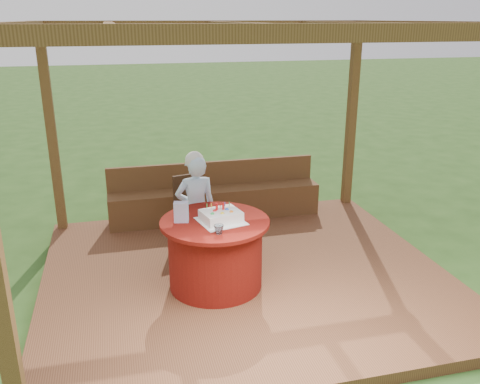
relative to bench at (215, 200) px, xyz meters
name	(u,v)px	position (x,y,z in m)	size (l,w,h in m)	color
ground	(245,281)	(0.00, -1.72, -0.38)	(60.00, 60.00, 0.00)	#284C19
deck	(245,276)	(0.00, -1.72, -0.32)	(4.50, 4.00, 0.12)	brown
pergola	(246,67)	(0.00, -1.72, 2.02)	(4.50, 4.00, 2.72)	brown
bench	(215,200)	(0.00, 0.00, 0.00)	(3.00, 0.42, 0.80)	brown
table	(215,253)	(-0.39, -1.93, 0.12)	(1.15, 1.15, 0.76)	maroon
chair	(191,205)	(-0.44, -0.62, 0.19)	(0.47, 0.47, 0.84)	#341F10
elderly_woman	(196,207)	(-0.48, -1.30, 0.41)	(0.49, 0.34, 1.34)	#A3CDF2
birthday_cake	(221,216)	(-0.33, -1.98, 0.55)	(0.53, 0.53, 0.19)	white
gift_bag	(181,212)	(-0.73, -1.88, 0.60)	(0.15, 0.09, 0.21)	#CC84B2
drinking_glass	(219,229)	(-0.42, -2.28, 0.54)	(0.10, 0.10, 0.09)	silver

